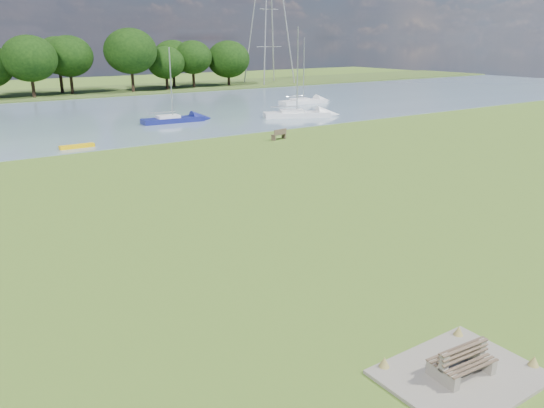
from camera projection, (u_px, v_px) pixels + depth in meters
ground at (216, 230)px, 25.54m from camera, size 220.00×220.00×0.00m
river at (36, 122)px, 58.74m from camera, size 220.00×40.00×0.10m
concrete_pad at (460, 375)px, 14.46m from camera, size 4.20×3.20×0.10m
bench_pair at (462, 362)px, 14.34m from camera, size 1.79×1.14×0.92m
riverbank_bench at (279, 134)px, 48.09m from camera, size 1.65×0.78×0.98m
kayak at (77, 146)px, 44.32m from camera, size 2.83×0.72×0.28m
sailboat_0 at (172, 118)px, 57.59m from camera, size 6.87×2.33×7.88m
sailboat_2 at (296, 113)px, 61.60m from camera, size 7.84×5.09×10.06m
sailboat_3 at (303, 100)px, 74.06m from camera, size 7.09×2.16×8.93m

